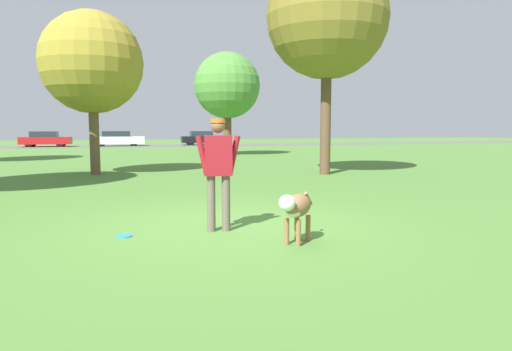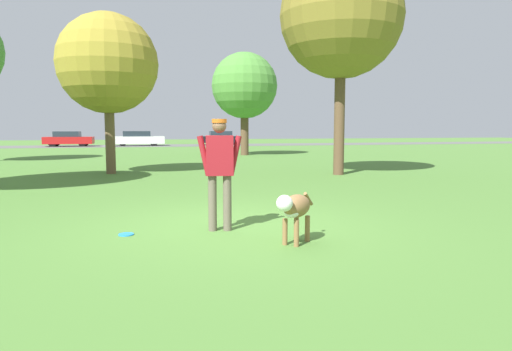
{
  "view_description": "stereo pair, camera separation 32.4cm",
  "coord_description": "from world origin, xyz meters",
  "px_view_note": "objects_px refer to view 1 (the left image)",
  "views": [
    {
      "loc": [
        -1.75,
        -7.07,
        1.58
      ],
      "look_at": [
        0.2,
        -0.8,
        0.9
      ],
      "focal_mm": 32.0,
      "sensor_mm": 36.0,
      "label": 1
    },
    {
      "loc": [
        -1.44,
        -7.16,
        1.58
      ],
      "look_at": [
        0.2,
        -0.8,
        0.9
      ],
      "focal_mm": 32.0,
      "sensor_mm": 36.0,
      "label": 2
    }
  ],
  "objects_px": {
    "person": "(218,165)",
    "tree_far_right": "(227,86)",
    "parked_car_red": "(46,139)",
    "dog": "(296,208)",
    "parked_car_black": "(202,138)",
    "parked_car_white": "(117,139)",
    "tree_mid_center": "(92,63)",
    "frisbee": "(124,236)",
    "tree_near_right": "(327,18)"
  },
  "relations": [
    {
      "from": "tree_mid_center",
      "to": "person",
      "type": "bearing_deg",
      "value": -77.7
    },
    {
      "from": "tree_near_right",
      "to": "parked_car_white",
      "type": "xyz_separation_m",
      "value": [
        -6.66,
        28.49,
        -4.61
      ]
    },
    {
      "from": "dog",
      "to": "frisbee",
      "type": "xyz_separation_m",
      "value": [
        -2.25,
        1.12,
        -0.49
      ]
    },
    {
      "from": "tree_far_right",
      "to": "tree_near_right",
      "type": "height_order",
      "value": "tree_near_right"
    },
    {
      "from": "parked_car_red",
      "to": "parked_car_black",
      "type": "bearing_deg",
      "value": 2.79
    },
    {
      "from": "tree_mid_center",
      "to": "tree_near_right",
      "type": "relative_size",
      "value": 0.75
    },
    {
      "from": "parked_car_black",
      "to": "frisbee",
      "type": "bearing_deg",
      "value": -99.95
    },
    {
      "from": "person",
      "to": "tree_far_right",
      "type": "xyz_separation_m",
      "value": [
        4.94,
        19.59,
        3.04
      ]
    },
    {
      "from": "tree_far_right",
      "to": "parked_car_black",
      "type": "bearing_deg",
      "value": 84.45
    },
    {
      "from": "dog",
      "to": "tree_mid_center",
      "type": "xyz_separation_m",
      "value": [
        -2.99,
        10.89,
        3.28
      ]
    },
    {
      "from": "parked_car_red",
      "to": "parked_car_black",
      "type": "height_order",
      "value": "parked_car_black"
    },
    {
      "from": "tree_near_right",
      "to": "parked_car_black",
      "type": "distance_m",
      "value": 29.35
    },
    {
      "from": "parked_car_red",
      "to": "parked_car_white",
      "type": "bearing_deg",
      "value": -0.7
    },
    {
      "from": "person",
      "to": "tree_far_right",
      "type": "bearing_deg",
      "value": 84.14
    },
    {
      "from": "dog",
      "to": "tree_mid_center",
      "type": "distance_m",
      "value": 11.76
    },
    {
      "from": "person",
      "to": "frisbee",
      "type": "relative_size",
      "value": 7.63
    },
    {
      "from": "dog",
      "to": "parked_car_red",
      "type": "xyz_separation_m",
      "value": [
        -7.97,
        37.34,
        0.17
      ]
    },
    {
      "from": "dog",
      "to": "parked_car_black",
      "type": "distance_m",
      "value": 37.98
    },
    {
      "from": "frisbee",
      "to": "tree_mid_center",
      "type": "bearing_deg",
      "value": 94.28
    },
    {
      "from": "person",
      "to": "frisbee",
      "type": "height_order",
      "value": "person"
    },
    {
      "from": "dog",
      "to": "frisbee",
      "type": "bearing_deg",
      "value": -70.42
    },
    {
      "from": "frisbee",
      "to": "tree_near_right",
      "type": "relative_size",
      "value": 0.03
    },
    {
      "from": "dog",
      "to": "tree_mid_center",
      "type": "height_order",
      "value": "tree_mid_center"
    },
    {
      "from": "tree_far_right",
      "to": "tree_near_right",
      "type": "xyz_separation_m",
      "value": [
        0.5,
        -12.08,
        1.2
      ]
    },
    {
      "from": "parked_car_black",
      "to": "tree_mid_center",
      "type": "bearing_deg",
      "value": -105.7
    },
    {
      "from": "tree_near_right",
      "to": "parked_car_red",
      "type": "bearing_deg",
      "value": 113.62
    },
    {
      "from": "parked_car_red",
      "to": "parked_car_white",
      "type": "xyz_separation_m",
      "value": [
        5.91,
        -0.27,
        -0.01
      ]
    },
    {
      "from": "tree_mid_center",
      "to": "parked_car_red",
      "type": "relative_size",
      "value": 1.33
    },
    {
      "from": "person",
      "to": "parked_car_red",
      "type": "height_order",
      "value": "person"
    },
    {
      "from": "dog",
      "to": "tree_near_right",
      "type": "distance_m",
      "value": 10.84
    },
    {
      "from": "parked_car_white",
      "to": "parked_car_black",
      "type": "height_order",
      "value": "parked_car_white"
    },
    {
      "from": "frisbee",
      "to": "parked_car_red",
      "type": "bearing_deg",
      "value": 98.97
    },
    {
      "from": "person",
      "to": "parked_car_red",
      "type": "xyz_separation_m",
      "value": [
        -7.13,
        36.27,
        -0.36
      ]
    },
    {
      "from": "dog",
      "to": "tree_mid_center",
      "type": "relative_size",
      "value": 0.14
    },
    {
      "from": "dog",
      "to": "parked_car_white",
      "type": "height_order",
      "value": "parked_car_white"
    },
    {
      "from": "parked_car_white",
      "to": "person",
      "type": "bearing_deg",
      "value": -90.69
    },
    {
      "from": "parked_car_white",
      "to": "tree_far_right",
      "type": "bearing_deg",
      "value": -72.05
    },
    {
      "from": "tree_mid_center",
      "to": "parked_car_white",
      "type": "xyz_separation_m",
      "value": [
        0.93,
        26.17,
        -3.12
      ]
    },
    {
      "from": "person",
      "to": "tree_mid_center",
      "type": "bearing_deg",
      "value": 110.59
    },
    {
      "from": "parked_car_red",
      "to": "parked_car_white",
      "type": "relative_size",
      "value": 0.89
    },
    {
      "from": "tree_mid_center",
      "to": "frisbee",
      "type": "bearing_deg",
      "value": -85.72
    },
    {
      "from": "tree_near_right",
      "to": "person",
      "type": "bearing_deg",
      "value": -125.96
    },
    {
      "from": "tree_near_right",
      "to": "tree_far_right",
      "type": "bearing_deg",
      "value": 92.39
    },
    {
      "from": "frisbee",
      "to": "parked_car_white",
      "type": "xyz_separation_m",
      "value": [
        0.19,
        35.95,
        0.65
      ]
    },
    {
      "from": "frisbee",
      "to": "parked_car_black",
      "type": "xyz_separation_m",
      "value": [
        7.99,
        36.42,
        0.65
      ]
    },
    {
      "from": "tree_mid_center",
      "to": "tree_near_right",
      "type": "xyz_separation_m",
      "value": [
        7.59,
        -2.32,
        1.48
      ]
    },
    {
      "from": "tree_far_right",
      "to": "tree_near_right",
      "type": "distance_m",
      "value": 12.15
    },
    {
      "from": "parked_car_black",
      "to": "tree_far_right",
      "type": "bearing_deg",
      "value": -93.12
    },
    {
      "from": "dog",
      "to": "parked_car_white",
      "type": "xyz_separation_m",
      "value": [
        -2.06,
        37.07,
        0.16
      ]
    },
    {
      "from": "tree_far_right",
      "to": "parked_car_black",
      "type": "relative_size",
      "value": 1.49
    }
  ]
}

